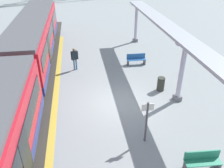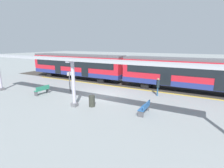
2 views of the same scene
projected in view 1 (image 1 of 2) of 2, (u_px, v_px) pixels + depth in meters
ground_plane at (119, 103)px, 13.88m from camera, size 176.00×176.00×0.00m
tactile_edge_strip at (54, 108)px, 13.37m from camera, size 0.36×26.36×0.01m
trackbed at (23, 111)px, 13.13m from camera, size 3.20×38.36×0.01m
train_far_carriage at (35, 37)px, 18.82m from camera, size 2.65×14.72×3.48m
canopy_pillar_second at (181, 73)px, 13.22m from camera, size 1.10×0.44×3.67m
canopy_pillar_third at (136, 23)px, 22.33m from camera, size 1.10×0.44×3.67m
canopy_beam at (185, 40)px, 12.46m from camera, size 1.20×21.67×0.16m
bench_near_end at (202, 161)px, 9.47m from camera, size 1.52×0.53×0.86m
bench_mid_platform at (136, 59)px, 18.38m from camera, size 1.50×0.45×0.86m
trash_bin at (161, 84)px, 14.89m from camera, size 0.48×0.48×0.92m
platform_info_sign at (147, 118)px, 10.44m from camera, size 0.56×0.10×2.20m
passenger_waiting_near_edge at (75, 57)px, 17.22m from camera, size 0.55×0.39×1.73m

